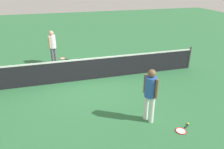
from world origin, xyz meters
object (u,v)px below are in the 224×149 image
Objects in this scene: tennis_racket_near_player at (181,130)px; tennis_racket_far_player at (63,58)px; player_far_side at (53,45)px; tennis_ball_midcourt at (188,124)px; player_near_side at (150,91)px.

tennis_racket_near_player is 1.10× the size of tennis_racket_far_player.
tennis_racket_near_player is at bearing -67.85° from tennis_racket_far_player.
player_far_side is at bearing 117.56° from tennis_racket_near_player.
tennis_ball_midcourt is (3.67, -6.19, -0.98)m from player_far_side.
tennis_racket_far_player is 7.57m from tennis_ball_midcourt.
player_near_side is 1.53m from tennis_ball_midcourt.
player_far_side reaches higher than tennis_ball_midcourt.
player_near_side is at bearing 153.42° from tennis_ball_midcourt.
tennis_racket_far_player is (0.46, 0.67, -1.00)m from player_far_side.
player_near_side is 1.43m from tennis_racket_near_player.
tennis_racket_far_player is at bearing 115.11° from tennis_ball_midcourt.
tennis_ball_midcourt is at bearing -26.58° from player_near_side.
tennis_ball_midcourt is (3.21, -6.86, 0.02)m from tennis_racket_far_player.
player_far_side is 1.29m from tennis_racket_far_player.
player_near_side and player_far_side have the same top height.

